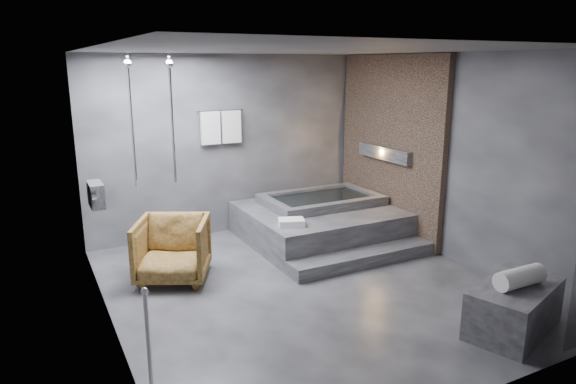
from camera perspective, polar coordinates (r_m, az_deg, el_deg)
room at (r=6.29m, az=4.18°, el=5.62°), size 5.00×5.04×2.82m
tub_deck at (r=7.96m, az=3.47°, el=-3.51°), size 2.20×2.00×0.50m
tub_step at (r=7.09m, az=8.38°, el=-7.27°), size 2.20×0.36×0.18m
concrete_bench at (r=5.80m, az=23.82°, el=-11.71°), size 1.24×0.93×0.50m
driftwood_chair at (r=6.60m, az=-12.70°, el=-6.25°), size 1.15×1.16×0.80m
rolled_towel at (r=5.64m, az=24.36°, el=-8.64°), size 0.55×0.20×0.20m
deck_towel at (r=7.02m, az=0.39°, el=-3.38°), size 0.41×0.35×0.09m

